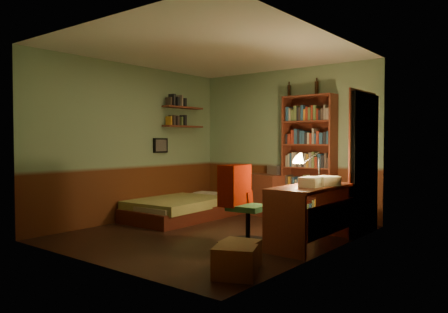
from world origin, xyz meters
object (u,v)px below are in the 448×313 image
Objects in this scene: bookshelf at (309,158)px; cardboard_box_b at (240,253)px; desk at (312,216)px; mini_stereo at (277,170)px; cardboard_box_a at (235,262)px; desk_lamp at (319,160)px; bed at (185,201)px; dresser at (265,195)px; office_chair at (248,204)px.

bookshelf reaches higher than cardboard_box_b.
mini_stereo is at bearing 132.25° from desk.
bookshelf is (0.65, -0.04, 0.23)m from mini_stereo.
desk_lamp is at bearing 92.18° from cardboard_box_a.
bed is at bearing -168.61° from desk_lamp.
dresser is at bearing 157.41° from desk_lamp.
dresser is 2.13× the size of cardboard_box_b.
dresser is 1.33× the size of desk_lamp.
desk_lamp is (-0.04, 0.29, 0.69)m from desk.
dresser is (0.94, 1.11, 0.06)m from bed.
desk is at bearing 83.05° from cardboard_box_b.
bed is at bearing 170.29° from desk.
desk_lamp reaches higher than mini_stereo.
bed is 2.15m from office_chair.
cardboard_box_a is (2.66, -2.10, -0.15)m from bed.
bookshelf is at bearing 105.54° from cardboard_box_a.
cardboard_box_a is at bearing -73.24° from desk_lamp.
cardboard_box_b is at bearing 119.11° from cardboard_box_a.
bookshelf reaches higher than dresser.
desk_lamp reaches higher than cardboard_box_b.
cardboard_box_a is (0.71, -1.22, -0.37)m from office_chair.
bookshelf is 1.96m from desk.
desk is at bearing -26.40° from dresser.
bookshelf is at bearing 33.54° from bed.
desk is (0.88, -1.62, -0.67)m from bookshelf.
mini_stereo is at bearing 47.56° from bed.
bookshelf is at bearing 21.81° from dresser.
bed reaches higher than cardboard_box_a.
cardboard_box_b is (2.47, -1.75, -0.17)m from bed.
dresser is at bearing -119.86° from mini_stereo.
bookshelf is at bearing 90.36° from office_chair.
mini_stereo is 3.74m from cardboard_box_a.
bookshelf is at bearing 118.12° from desk.
office_chair is at bearing -45.59° from mini_stereo.
desk_lamp is 2.16m from cardboard_box_a.
bookshelf is 5.40× the size of cardboard_box_b.
bookshelf reaches higher than desk_lamp.
bookshelf reaches higher than mini_stereo.
bed is 1.73m from mini_stereo.
bookshelf is 3.16m from cardboard_box_b.
bed reaches higher than cardboard_box_b.
dresser is at bearing 118.31° from cardboard_box_a.
cardboard_box_a is (0.07, -1.95, -0.92)m from desk_lamp.
office_chair is (0.85, -2.11, -0.29)m from mini_stereo.
office_chair is at bearing -81.54° from bookshelf.
office_chair reaches higher than bed.
cardboard_box_a is at bearing -42.51° from mini_stereo.
mini_stereo is at bearing 53.65° from dresser.
desk_lamp reaches higher than bed.
bookshelf is (0.81, 0.08, 0.68)m from dresser.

